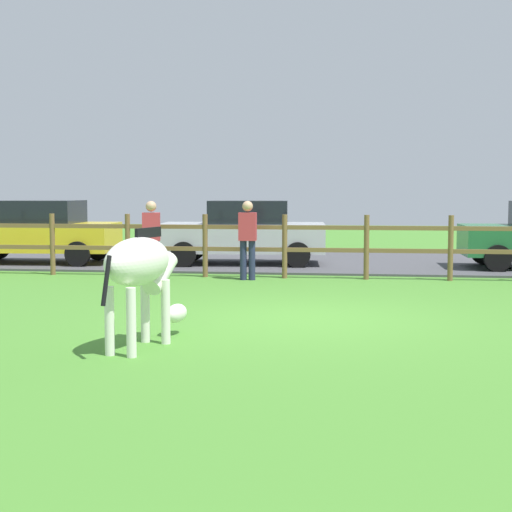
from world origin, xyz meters
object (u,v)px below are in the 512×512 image
object	(u,v)px
zebra	(142,270)
visitor_right_of_tree	(151,237)
parked_car_silver	(244,232)
visitor_left_of_tree	(248,236)
parked_car_yellow	(37,231)

from	to	relation	value
zebra	visitor_right_of_tree	bearing A→B (deg)	104.44
parked_car_silver	visitor_left_of_tree	xyz separation A→B (m)	(0.50, -2.93, 0.06)
parked_car_silver	visitor_left_of_tree	distance (m)	2.98
zebra	parked_car_yellow	bearing A→B (deg)	119.94
parked_car_yellow	visitor_left_of_tree	distance (m)	6.22
parked_car_silver	visitor_right_of_tree	distance (m)	3.56
zebra	visitor_right_of_tree	size ratio (longest dim) A/B	1.16
parked_car_silver	visitor_right_of_tree	world-z (taller)	visitor_right_of_tree
visitor_right_of_tree	parked_car_silver	bearing A→B (deg)	65.77
parked_car_silver	visitor_right_of_tree	bearing A→B (deg)	-114.23
zebra	parked_car_silver	world-z (taller)	parked_car_silver
parked_car_yellow	visitor_right_of_tree	xyz separation A→B (m)	(3.73, -2.84, 0.06)
parked_car_yellow	parked_car_silver	world-z (taller)	same
parked_car_yellow	visitor_right_of_tree	size ratio (longest dim) A/B	2.49
parked_car_yellow	parked_car_silver	distance (m)	5.21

